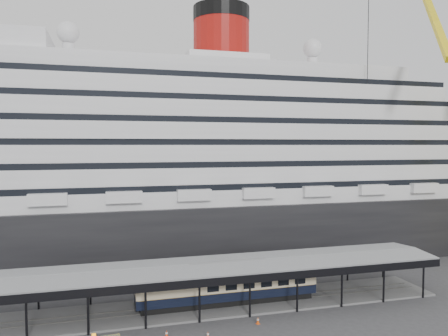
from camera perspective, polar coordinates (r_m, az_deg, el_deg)
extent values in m
plane|color=#38383B|center=(50.22, 0.44, -19.57)|extent=(200.00, 200.00, 0.00)
cube|color=black|center=(78.94, -6.00, -7.43)|extent=(130.00, 30.00, 10.00)
cylinder|color=#9E110C|center=(81.39, -0.35, 15.87)|extent=(10.00, 10.00, 9.00)
cylinder|color=black|center=(82.72, -0.35, 19.41)|extent=(10.10, 10.10, 2.50)
sphere|color=silver|center=(78.95, -19.69, 16.32)|extent=(3.60, 3.60, 3.60)
sphere|color=silver|center=(87.79, 11.48, 15.06)|extent=(3.60, 3.60, 3.60)
cube|color=slate|center=(54.67, -1.07, -17.51)|extent=(56.00, 8.00, 0.24)
cube|color=slate|center=(53.96, -0.87, -17.61)|extent=(54.00, 0.08, 0.10)
cube|color=slate|center=(55.27, -1.26, -17.10)|extent=(54.00, 0.08, 0.10)
cube|color=black|center=(49.14, 0.28, -14.56)|extent=(56.00, 0.18, 0.90)
cube|color=black|center=(57.51, -2.22, -11.94)|extent=(56.00, 0.18, 0.90)
cube|color=slate|center=(53.11, -1.08, -12.39)|extent=(56.00, 9.00, 0.24)
cube|color=yellow|center=(81.56, 25.84, 16.85)|extent=(11.42, 18.78, 16.80)
cylinder|color=black|center=(77.92, 18.13, 6.04)|extent=(0.12, 0.12, 47.21)
cube|color=black|center=(54.88, 0.52, -16.91)|extent=(21.00, 2.53, 0.70)
cube|color=black|center=(54.58, 0.52, -16.02)|extent=(22.00, 2.94, 1.10)
cube|color=beige|center=(54.20, 0.52, -14.82)|extent=(22.00, 2.98, 1.30)
cube|color=black|center=(53.94, 0.53, -13.96)|extent=(22.00, 2.94, 0.40)
cone|color=#EF3C0D|center=(47.03, -7.52, -20.68)|extent=(0.40, 0.40, 0.78)
cylinder|color=white|center=(47.00, -7.52, -20.59)|extent=(0.25, 0.25, 0.15)
cone|color=#EB4F0D|center=(46.57, -2.12, -20.94)|extent=(0.32, 0.32, 0.71)
cylinder|color=white|center=(46.54, -2.12, -20.87)|extent=(0.23, 0.23, 0.14)
cube|color=#E04B0C|center=(50.10, 4.45, -19.62)|extent=(0.50, 0.50, 0.03)
cone|color=#E04B0C|center=(49.95, 4.46, -19.22)|extent=(0.42, 0.42, 0.74)
cylinder|color=white|center=(49.93, 4.46, -19.14)|extent=(0.24, 0.24, 0.14)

